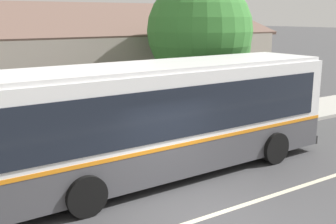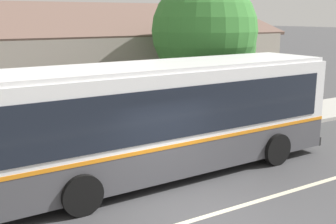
% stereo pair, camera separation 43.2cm
% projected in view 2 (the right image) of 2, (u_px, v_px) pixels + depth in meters
% --- Properties ---
extents(ground_plane, '(300.00, 300.00, 0.00)m').
position_uv_depth(ground_plane, '(202.00, 218.00, 9.68)').
color(ground_plane, '#424244').
extents(sidewalk_far, '(60.00, 3.00, 0.15)m').
position_uv_depth(sidewalk_far, '(101.00, 147.00, 14.66)').
color(sidewalk_far, '#ADAAA3').
rests_on(sidewalk_far, ground).
extents(lane_divider_stripe, '(60.00, 0.16, 0.01)m').
position_uv_depth(lane_divider_stripe, '(202.00, 218.00, 9.68)').
color(lane_divider_stripe, beige).
rests_on(lane_divider_stripe, ground).
extents(community_building, '(23.03, 9.92, 6.27)m').
position_uv_depth(community_building, '(49.00, 68.00, 21.41)').
color(community_building, gray).
rests_on(community_building, ground).
extents(transit_bus, '(11.01, 2.93, 3.24)m').
position_uv_depth(transit_bus, '(163.00, 116.00, 12.06)').
color(transit_bus, '#47474C').
rests_on(transit_bus, ground).
extents(street_tree_primary, '(4.38, 4.34, 6.11)m').
position_uv_depth(street_tree_primary, '(208.00, 35.00, 17.35)').
color(street_tree_primary, '#4C3828').
rests_on(street_tree_primary, ground).
extents(bus_stop_sign, '(0.36, 0.07, 2.40)m').
position_uv_depth(bus_stop_sign, '(266.00, 90.00, 16.87)').
color(bus_stop_sign, gray).
rests_on(bus_stop_sign, sidewalk_far).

